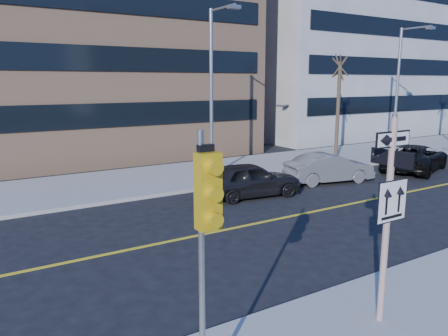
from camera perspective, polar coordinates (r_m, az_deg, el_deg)
ground at (r=11.25m, az=9.33°, el=-14.11°), size 120.00×120.00×0.00m
far_sidewalk at (r=31.94m, az=19.70°, el=2.06°), size 66.00×6.00×0.15m
road_centerline at (r=22.58m, az=25.93°, el=-2.16°), size 40.00×0.14×0.01m
sign_pole at (r=8.79m, az=20.67°, el=-5.00°), size 0.92×0.92×4.06m
traffic_signal at (r=5.93m, az=-2.26°, el=-5.98°), size 0.32×0.45×4.00m
parked_car_a at (r=18.37m, az=3.41°, el=-1.52°), size 2.32×4.56×1.49m
parked_car_b at (r=21.59m, az=13.58°, el=0.00°), size 2.39×4.51×1.41m
parked_car_c at (r=25.92m, az=23.73°, el=1.24°), size 4.03×5.72×1.45m
streetlight_a at (r=21.29m, az=-1.34°, el=11.12°), size 0.55×2.25×8.00m
streetlight_b at (r=30.84m, az=22.11°, el=10.34°), size 0.55×2.25×8.00m
street_tree_west at (r=27.37m, az=14.91°, el=12.38°), size 1.80×1.80×6.35m
building_brick at (r=34.02m, az=-17.40°, el=17.83°), size 18.00×18.00×18.00m
building_grey_mid at (r=44.20m, az=12.89°, el=14.45°), size 20.00×16.00×15.00m
building_grey_far at (r=62.36m, az=25.17°, el=13.12°), size 18.00×18.00×16.00m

